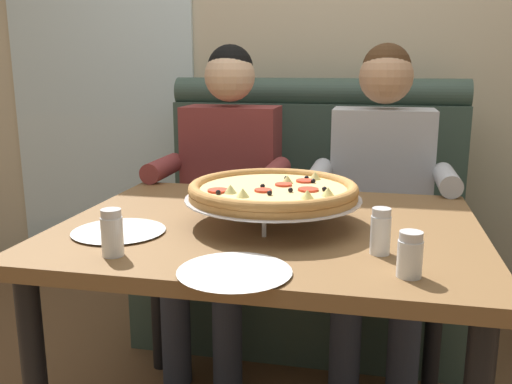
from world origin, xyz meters
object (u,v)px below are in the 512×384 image
patio_chair (158,165)px  plate_near_left (119,229)px  shaker_oregano (112,236)px  plate_near_right (235,269)px  dining_table (269,253)px  booth_bench (307,240)px  diner_left (225,183)px  diner_right (381,190)px  shaker_pepper_flakes (410,258)px  shaker_parmesan (380,235)px  pizza (274,191)px

patio_chair → plate_near_left: bearing=-70.3°
shaker_oregano → plate_near_right: shaker_oregano is taller
plate_near_left → patio_chair: size_ratio=0.29×
dining_table → patio_chair: (-1.16, 1.99, -0.13)m
booth_bench → dining_table: 0.97m
diner_left → dining_table: bearing=-64.9°
diner_right → shaker_pepper_flakes: diner_right is taller
shaker_pepper_flakes → plate_near_left: (-0.75, 0.16, -0.03)m
shaker_pepper_flakes → patio_chair: patio_chair is taller
diner_left → shaker_parmesan: 1.08m
diner_right → shaker_parmesan: 0.88m
patio_chair → shaker_parmesan: bearing=-56.2°
diner_left → diner_right: (0.63, 0.00, 0.00)m
shaker_oregano → plate_near_right: size_ratio=0.45×
shaker_oregano → shaker_parmesan: size_ratio=1.01×
booth_bench → pizza: size_ratio=2.80×
patio_chair → shaker_pepper_flakes: bearing=-56.7°
pizza → patio_chair: 2.33m
diner_right → plate_near_left: (-0.70, -0.85, 0.05)m
diner_right → patio_chair: diner_right is taller
pizza → shaker_parmesan: bearing=-34.5°
shaker_oregano → diner_left: bearing=90.2°
shaker_parmesan → plate_near_right: (-0.31, -0.20, -0.04)m
pizza → shaker_oregano: bearing=-132.4°
dining_table → diner_left: diner_left is taller
shaker_pepper_flakes → shaker_oregano: size_ratio=0.88×
booth_bench → shaker_parmesan: bearing=-74.8°
diner_left → shaker_oregano: size_ratio=11.17×
plate_near_right → plate_near_left: bearing=149.3°
shaker_pepper_flakes → patio_chair: (-1.53, 2.33, -0.26)m
shaker_parmesan → booth_bench: bearing=105.2°
diner_right → patio_chair: size_ratio=1.48×
plate_near_left → patio_chair: (-0.78, 2.17, -0.23)m
diner_left → diner_right: bearing=0.0°
shaker_pepper_flakes → shaker_parmesan: shaker_parmesan is taller
diner_left → shaker_oregano: 1.03m
plate_near_right → pizza: bearing=88.6°
diner_left → shaker_pepper_flakes: 1.22m
diner_right → shaker_parmesan: diner_right is taller
patio_chair → plate_near_right: bearing=-64.1°
shaker_pepper_flakes → dining_table: bearing=137.5°
diner_left → shaker_oregano: diner_left is taller
pizza → plate_near_left: size_ratio=1.98×
booth_bench → diner_left: 0.52m
dining_table → booth_bench: bearing=90.0°
shaker_oregano → patio_chair: (-0.85, 2.34, -0.27)m
shaker_oregano → plate_near_right: 0.32m
dining_table → shaker_oregano: (-0.31, -0.35, 0.14)m
booth_bench → shaker_oregano: bearing=-103.6°
dining_table → diner_left: 0.75m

